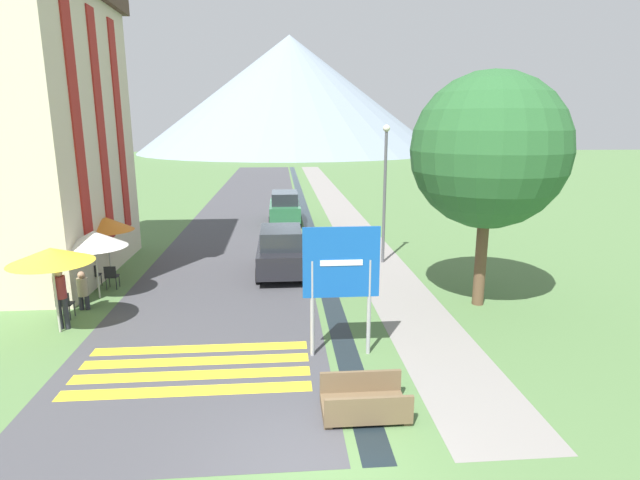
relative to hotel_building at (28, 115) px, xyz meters
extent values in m
plane|color=#517542|center=(9.39, 8.00, -5.95)|extent=(160.00, 160.00, 0.00)
cube|color=#424247|center=(6.89, 18.00, -5.94)|extent=(6.40, 60.00, 0.01)
cube|color=gray|center=(12.99, 18.00, -5.94)|extent=(2.20, 60.00, 0.01)
cube|color=black|center=(10.59, 18.00, -5.94)|extent=(0.60, 60.00, 0.00)
cube|color=yellow|center=(6.89, -9.24, -5.94)|extent=(5.44, 0.44, 0.01)
cube|color=yellow|center=(6.89, -8.54, -5.94)|extent=(5.44, 0.44, 0.01)
cube|color=yellow|center=(6.89, -7.84, -5.94)|extent=(5.44, 0.44, 0.01)
cube|color=yellow|center=(6.89, -7.14, -5.94)|extent=(5.44, 0.44, 0.01)
cone|color=gray|center=(11.36, 86.32, 5.49)|extent=(61.12, 61.12, 22.88)
cube|color=beige|center=(-0.01, 0.00, -0.44)|extent=(4.99, 7.94, 11.01)
cube|color=maroon|center=(2.52, -2.18, -0.44)|extent=(0.06, 0.70, 8.26)
cube|color=maroon|center=(2.52, 0.00, -0.44)|extent=(0.06, 0.70, 8.26)
cube|color=maroon|center=(2.52, 2.18, -0.44)|extent=(0.06, 0.70, 8.26)
cylinder|color=#9E9EA3|center=(9.73, -7.74, -4.72)|extent=(0.10, 0.10, 2.45)
cylinder|color=#9E9EA3|center=(11.13, -7.74, -4.72)|extent=(0.10, 0.10, 2.45)
cube|color=#1451AD|center=(10.43, -7.76, -3.54)|extent=(1.87, 0.05, 1.75)
cube|color=white|center=(10.43, -7.79, -3.54)|extent=(1.03, 0.02, 0.14)
cube|color=brown|center=(10.59, -10.38, -5.81)|extent=(1.70, 1.10, 0.12)
cube|color=brown|center=(10.59, -10.89, -5.52)|extent=(1.70, 0.08, 0.45)
cube|color=brown|center=(10.59, -9.87, -5.52)|extent=(1.70, 0.08, 0.45)
cube|color=brown|center=(9.82, -10.38, -5.91)|extent=(0.16, 0.99, 0.08)
cube|color=brown|center=(11.36, -10.38, -5.91)|extent=(0.16, 0.99, 0.08)
cube|color=black|center=(8.99, -0.60, -5.23)|extent=(1.78, 4.04, 0.84)
cube|color=#23282D|center=(8.99, -0.80, -4.47)|extent=(1.51, 2.22, 0.68)
cylinder|color=black|center=(8.15, 0.65, -5.65)|extent=(0.18, 0.60, 0.60)
cylinder|color=black|center=(9.84, 0.65, -5.65)|extent=(0.18, 0.60, 0.60)
cylinder|color=black|center=(8.15, -1.85, -5.65)|extent=(0.18, 0.60, 0.60)
cylinder|color=black|center=(9.84, -1.85, -5.65)|extent=(0.18, 0.60, 0.60)
cube|color=#28663D|center=(9.25, 9.66, -5.23)|extent=(1.73, 4.21, 0.84)
cube|color=#23282D|center=(9.25, 9.45, -4.47)|extent=(1.47, 2.31, 0.68)
cylinder|color=black|center=(8.42, 10.97, -5.65)|extent=(0.18, 0.60, 0.60)
cylinder|color=black|center=(10.07, 10.97, -5.65)|extent=(0.18, 0.60, 0.60)
cylinder|color=black|center=(8.42, 8.36, -5.65)|extent=(0.18, 0.60, 0.60)
cylinder|color=black|center=(10.07, 8.36, -5.65)|extent=(0.18, 0.60, 0.60)
cube|color=#232328|center=(3.08, -1.99, -5.50)|extent=(0.40, 0.40, 0.04)
cube|color=#232328|center=(3.08, -2.17, -5.30)|extent=(0.40, 0.04, 0.40)
cylinder|color=#232328|center=(2.91, -1.82, -5.72)|extent=(0.03, 0.03, 0.45)
cylinder|color=#232328|center=(3.25, -1.82, -5.72)|extent=(0.03, 0.03, 0.45)
cylinder|color=#232328|center=(2.91, -2.16, -5.72)|extent=(0.03, 0.03, 0.45)
cylinder|color=#232328|center=(3.25, -2.16, -5.72)|extent=(0.03, 0.03, 0.45)
cube|color=#232328|center=(2.40, -1.80, -5.50)|extent=(0.40, 0.40, 0.04)
cube|color=#232328|center=(2.40, -1.98, -5.30)|extent=(0.40, 0.04, 0.40)
cylinder|color=#232328|center=(2.23, -1.63, -5.72)|extent=(0.03, 0.03, 0.45)
cylinder|color=#232328|center=(2.57, -1.63, -5.72)|extent=(0.03, 0.03, 0.45)
cylinder|color=#232328|center=(2.23, -1.97, -5.72)|extent=(0.03, 0.03, 0.45)
cylinder|color=#232328|center=(2.57, -1.97, -5.72)|extent=(0.03, 0.03, 0.45)
cube|color=#232328|center=(2.59, -4.72, -5.50)|extent=(0.40, 0.40, 0.04)
cube|color=#232328|center=(2.59, -4.90, -5.30)|extent=(0.40, 0.04, 0.40)
cylinder|color=#232328|center=(2.42, -4.55, -5.72)|extent=(0.03, 0.03, 0.45)
cylinder|color=#232328|center=(2.76, -4.55, -5.72)|extent=(0.03, 0.03, 0.45)
cylinder|color=#232328|center=(2.42, -4.89, -5.72)|extent=(0.03, 0.03, 0.45)
cylinder|color=#232328|center=(2.76, -4.89, -5.72)|extent=(0.03, 0.03, 0.45)
cylinder|color=#B7B2A8|center=(2.82, -5.75, -4.79)|extent=(0.06, 0.06, 2.31)
cone|color=yellow|center=(2.82, -5.75, -3.73)|extent=(2.20, 2.20, 0.41)
cylinder|color=#B7B2A8|center=(2.93, -2.93, -4.89)|extent=(0.06, 0.06, 2.11)
cone|color=silver|center=(2.93, -2.93, -3.94)|extent=(2.08, 2.08, 0.53)
cylinder|color=#B7B2A8|center=(2.60, -0.68, -4.86)|extent=(0.06, 0.06, 2.17)
cone|color=orange|center=(2.60, -0.68, -3.88)|extent=(1.95, 1.95, 0.49)
cylinder|color=#282833|center=(2.77, -5.53, -5.49)|extent=(0.14, 0.14, 0.92)
cylinder|color=#282833|center=(2.95, -5.53, -5.49)|extent=(0.14, 0.14, 0.92)
cylinder|color=maroon|center=(2.86, -5.53, -4.71)|extent=(0.32, 0.32, 0.64)
sphere|color=tan|center=(2.86, -5.53, -4.30)|extent=(0.22, 0.22, 0.22)
cylinder|color=#282833|center=(2.77, -4.03, -5.72)|extent=(0.14, 0.14, 0.46)
cylinder|color=#282833|center=(2.95, -4.03, -5.72)|extent=(0.14, 0.14, 0.46)
cylinder|color=gray|center=(2.86, -4.03, -5.20)|extent=(0.32, 0.32, 0.57)
sphere|color=#9E755B|center=(2.86, -4.03, -4.81)|extent=(0.22, 0.22, 0.22)
cylinder|color=#515156|center=(13.22, 0.63, -3.27)|extent=(0.12, 0.12, 5.35)
sphere|color=silver|center=(13.22, 0.63, -0.47)|extent=(0.28, 0.28, 0.28)
cylinder|color=brown|center=(15.26, -4.52, -4.51)|extent=(0.36, 0.36, 2.87)
sphere|color=#285B2D|center=(15.26, -4.52, -1.08)|extent=(4.69, 4.69, 4.69)
camera|label=1|loc=(9.00, -19.21, -0.30)|focal=28.00mm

